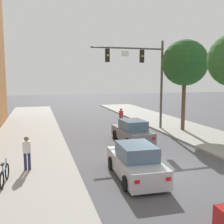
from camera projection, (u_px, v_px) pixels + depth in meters
The scene contains 9 objects.
ground_plane at pixel (162, 171), 12.89m from camera, with size 120.00×120.00×0.00m, color #4C4C51.
sidewalk_left at pixel (23, 184), 11.12m from camera, with size 5.00×60.00×0.15m, color #99968E.
traffic_signal_mast at pixel (143, 68), 21.96m from camera, with size 6.31×0.38×7.50m.
car_lead_grey at pixel (132, 132), 18.58m from camera, with size 1.97×4.30×1.60m.
car_following_silver at pixel (136, 162), 11.95m from camera, with size 1.97×4.30×1.60m.
pedestrian_sidewalk_left_walker at pixel (27, 151), 12.50m from camera, with size 0.36×0.22×1.64m.
pedestrian_crossing_road at pixel (121, 116), 25.06m from camera, with size 0.36×0.22×1.64m.
bicycle_leaning at pixel (5, 175), 10.90m from camera, with size 0.20×1.77×0.98m.
street_tree_second at pixel (185, 63), 21.61m from camera, with size 3.78×3.78×7.51m.
Camera 1 is at (-5.75, -11.26, 4.57)m, focal length 42.01 mm.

